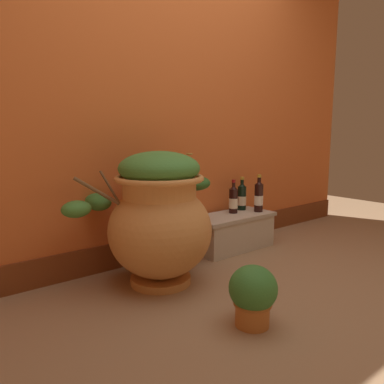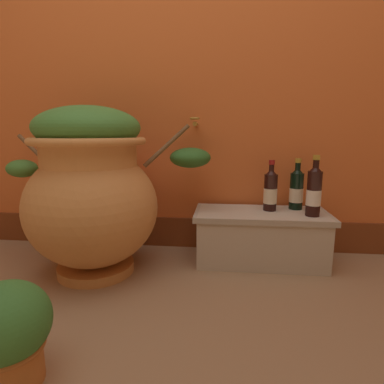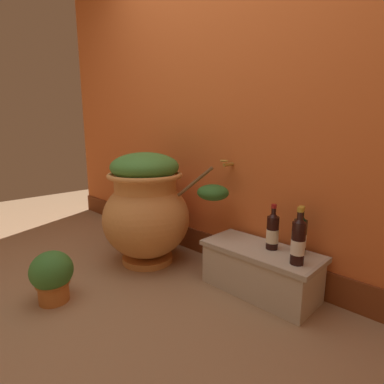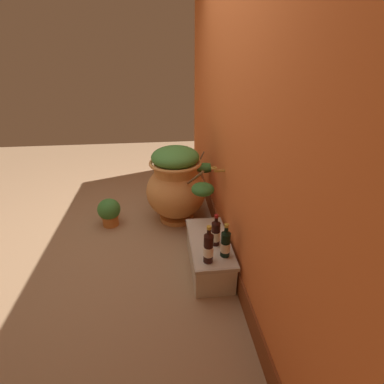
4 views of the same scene
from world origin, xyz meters
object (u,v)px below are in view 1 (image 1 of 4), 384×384
(wine_bottle_middle, at_px, (259,196))
(potted_shrub, at_px, (253,294))
(terracotta_urn, at_px, (159,217))
(wine_bottle_right, at_px, (233,199))
(wine_bottle_left, at_px, (242,196))

(wine_bottle_middle, height_order, potted_shrub, wine_bottle_middle)
(terracotta_urn, height_order, potted_shrub, terracotta_urn)
(wine_bottle_right, xyz_separation_m, potted_shrub, (-0.86, -1.01, -0.24))
(terracotta_urn, xyz_separation_m, potted_shrub, (0.06, -0.75, -0.27))
(wine_bottle_left, bearing_deg, potted_shrub, -133.89)
(terracotta_urn, xyz_separation_m, wine_bottle_right, (0.92, 0.26, -0.03))
(terracotta_urn, bearing_deg, potted_shrub, -85.72)
(terracotta_urn, xyz_separation_m, wine_bottle_middle, (1.13, 0.16, -0.01))
(wine_bottle_middle, xyz_separation_m, wine_bottle_right, (-0.21, 0.10, -0.02))
(wine_bottle_left, xyz_separation_m, wine_bottle_right, (-0.15, -0.05, -0.00))
(potted_shrub, bearing_deg, terracotta_urn, 94.28)
(wine_bottle_left, distance_m, wine_bottle_middle, 0.15)
(terracotta_urn, bearing_deg, wine_bottle_left, 16.00)
(wine_bottle_left, bearing_deg, terracotta_urn, -164.00)
(wine_bottle_right, bearing_deg, potted_shrub, -130.60)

